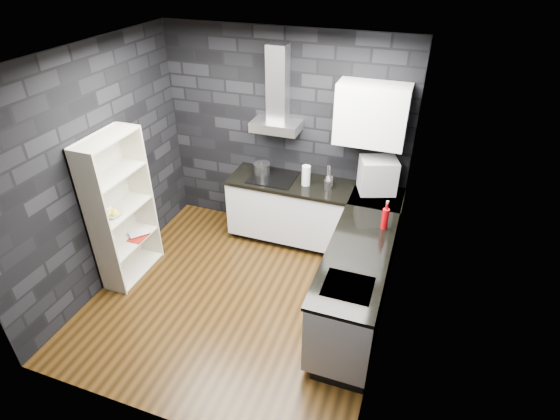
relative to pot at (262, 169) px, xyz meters
The scene contains 28 objects.
ground 1.69m from the pot, 80.69° to the right, with size 3.20×3.20×0.00m, color #3B250D.
ceiling 2.21m from the pot, 80.69° to the right, with size 3.20×3.20×0.00m, color silver.
wall_back 0.51m from the pot, 49.98° to the left, with size 3.20×0.05×2.70m, color black.
wall_front 3.02m from the pot, 85.73° to the right, with size 3.20×0.05×2.70m, color black.
wall_left 1.99m from the pot, 135.88° to the right, with size 0.05×3.20×2.70m, color black.
wall_right 2.32m from the pot, 36.34° to the right, with size 0.05×3.20×2.70m, color black.
toekick_back 1.17m from the pot, ahead, with size 2.18×0.50×0.10m, color black.
toekick_right 2.21m from the pot, 38.86° to the right, with size 0.50×1.78×0.10m, color black.
counter_back_cab 0.88m from the pot, ahead, with size 2.20×0.60×0.76m, color silver.
counter_right_cab 2.04m from the pot, 39.59° to the right, with size 0.60×1.80×0.76m, color silver.
counter_back_top 0.73m from the pot, ahead, with size 2.20×0.62×0.04m, color black.
counter_right_top 1.97m from the pot, 39.78° to the right, with size 0.62×1.80×0.04m, color black.
counter_corner_top 1.53m from the pot, ahead, with size 0.62×0.62×0.04m, color black.
hood_body 0.61m from the pot, 22.18° to the left, with size 0.60×0.34×0.12m, color #B5B5BA.
hood_chimney 1.12m from the pot, 39.09° to the left, with size 0.24×0.20×0.90m, color #B5B5BA.
upper_cabinet 1.59m from the pot, ahead, with size 0.80×0.35×0.70m, color white.
cooktop 0.20m from the pot, 18.99° to the right, with size 0.58×0.50×0.01m, color black.
sink_rim 2.33m from the pot, 49.12° to the right, with size 0.44×0.40×0.01m, color #B5B5BA.
pot is the anchor object (origin of this frame).
glass_vase 0.63m from the pot, ahead, with size 0.11×0.11×0.26m, color silver.
storage_jar 0.91m from the pot, ahead, with size 0.09×0.09×0.10m, color #C6B08B.
utensil_crock 0.92m from the pot, ahead, with size 0.09×0.09×0.12m, color silver.
appliance_garage 1.49m from the pot, ahead, with size 0.42×0.33×0.42m, color #A5A6AC.
red_bottle 1.84m from the pot, 23.39° to the right, with size 0.07×0.07×0.24m, color #B00209.
bookshelf 1.82m from the pot, 131.14° to the right, with size 0.34×0.80×1.80m, color beige.
fruit_bowl 1.93m from the pot, 128.45° to the right, with size 0.23×0.23×0.06m, color silver.
book_red 1.80m from the pot, 133.76° to the right, with size 0.18×0.02×0.25m, color maroon.
book_second 1.72m from the pot, 136.18° to the right, with size 0.17×0.02×0.23m, color #B2B2B2.
Camera 1 is at (1.71, -3.37, 3.57)m, focal length 28.00 mm.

